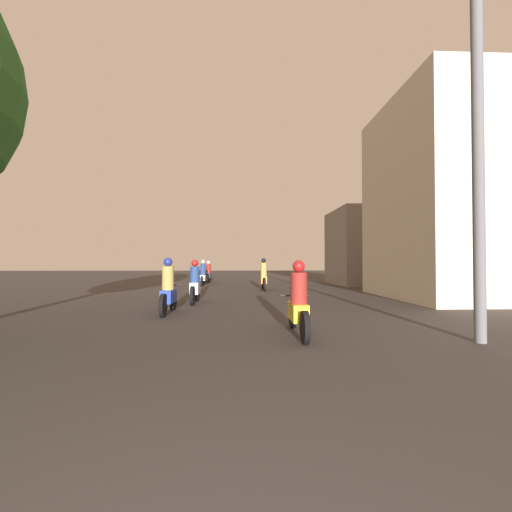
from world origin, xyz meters
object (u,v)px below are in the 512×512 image
at_px(motorcycle_blue, 168,291).
at_px(motorcycle_silver, 195,285).
at_px(motorcycle_black, 209,274).
at_px(motorcycle_orange, 264,277).
at_px(utility_pole_near, 478,111).
at_px(motorcycle_yellow, 298,305).
at_px(building_right_near, 451,199).
at_px(building_right_far, 374,247).
at_px(motorcycle_white, 203,275).

height_order(motorcycle_blue, motorcycle_silver, motorcycle_blue).
xyz_separation_m(motorcycle_blue, motorcycle_black, (-0.28, 14.35, 0.00)).
distance_m(motorcycle_orange, utility_pole_near, 12.58).
bearing_deg(motorcycle_silver, motorcycle_yellow, -70.05).
bearing_deg(motorcycle_orange, motorcycle_yellow, -94.92).
bearing_deg(building_right_near, motorcycle_silver, -173.30).
relative_size(motorcycle_blue, motorcycle_orange, 0.94).
distance_m(motorcycle_yellow, utility_pole_near, 4.80).
distance_m(building_right_far, utility_pole_near, 16.73).
height_order(motorcycle_yellow, building_right_near, building_right_near).
bearing_deg(building_right_far, building_right_near, -91.53).
xyz_separation_m(motorcycle_blue, utility_pole_near, (6.28, -3.69, 3.53)).
relative_size(motorcycle_white, building_right_near, 0.25).
distance_m(motorcycle_blue, motorcycle_black, 14.35).
distance_m(building_right_near, utility_pole_near, 8.45).
height_order(motorcycle_orange, motorcycle_white, motorcycle_orange).
distance_m(motorcycle_silver, building_right_far, 14.35).
distance_m(motorcycle_yellow, motorcycle_silver, 6.10).
relative_size(motorcycle_black, utility_pole_near, 0.27).
bearing_deg(building_right_far, motorcycle_black, 169.71).
bearing_deg(building_right_far, motorcycle_white, -176.35).
distance_m(motorcycle_orange, motorcycle_black, 7.24).
relative_size(motorcycle_white, utility_pole_near, 0.25).
distance_m(motorcycle_white, motorcycle_black, 2.69).
bearing_deg(motorcycle_blue, motorcycle_black, 84.19).
bearing_deg(motorcycle_white, utility_pole_near, -67.99).
relative_size(motorcycle_orange, utility_pole_near, 0.26).
bearing_deg(motorcycle_black, motorcycle_white, -84.71).
xyz_separation_m(motorcycle_blue, motorcycle_white, (-0.36, 11.66, 0.02)).
bearing_deg(motorcycle_black, motorcycle_orange, -54.55).
bearing_deg(motorcycle_white, building_right_far, 2.26).
height_order(motorcycle_black, utility_pole_near, utility_pole_near).
xyz_separation_m(motorcycle_yellow, motorcycle_orange, (0.01, 10.93, 0.06)).
height_order(motorcycle_blue, building_right_near, building_right_near).
xyz_separation_m(building_right_far, utility_pole_near, (-4.37, -16.06, 1.74)).
bearing_deg(utility_pole_near, motorcycle_silver, 133.59).
xyz_separation_m(motorcycle_white, building_right_near, (10.79, -7.99, 3.32)).
bearing_deg(motorcycle_silver, motorcycle_blue, -105.94).
bearing_deg(motorcycle_white, motorcycle_blue, -89.61).
distance_m(building_right_near, building_right_far, 8.83).
bearing_deg(motorcycle_silver, utility_pole_near, -53.34).
bearing_deg(utility_pole_near, building_right_near, 60.65).
relative_size(motorcycle_yellow, motorcycle_white, 1.03).
bearing_deg(utility_pole_near, motorcycle_white, 113.40).
relative_size(motorcycle_silver, utility_pole_near, 0.24).
height_order(motorcycle_yellow, motorcycle_black, motorcycle_black).
xyz_separation_m(motorcycle_yellow, motorcycle_black, (-3.43, 17.30, 0.03)).
distance_m(motorcycle_silver, motorcycle_white, 9.20).
bearing_deg(building_right_near, building_right_far, 88.47).
bearing_deg(motorcycle_black, building_right_near, -37.88).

